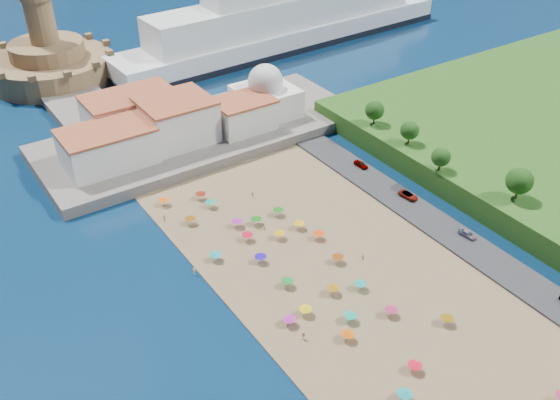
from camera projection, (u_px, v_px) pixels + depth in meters
ground at (335, 301)px, 119.85m from camera, size 700.00×700.00×0.00m
terrace at (202, 134)px, 174.02m from camera, size 90.00×36.00×3.00m
jetty at (83, 109)px, 188.13m from camera, size 18.00×70.00×2.40m
waterfront_buildings at (155, 124)px, 164.87m from camera, size 57.00×29.00×11.00m
domed_building at (266, 95)px, 177.77m from camera, size 16.00×16.00×15.00m
fortress at (49, 61)px, 205.79m from camera, size 40.00×40.00×32.40m
cruise_ship at (286, 23)px, 231.67m from camera, size 138.93×26.32×30.18m
beach_parasols at (363, 325)px, 111.46m from camera, size 31.38×115.44×2.20m
beachgoers at (326, 316)px, 114.95m from camera, size 34.05×94.59×1.86m
parked_cars at (465, 232)px, 135.88m from camera, size 2.81×81.45×1.43m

